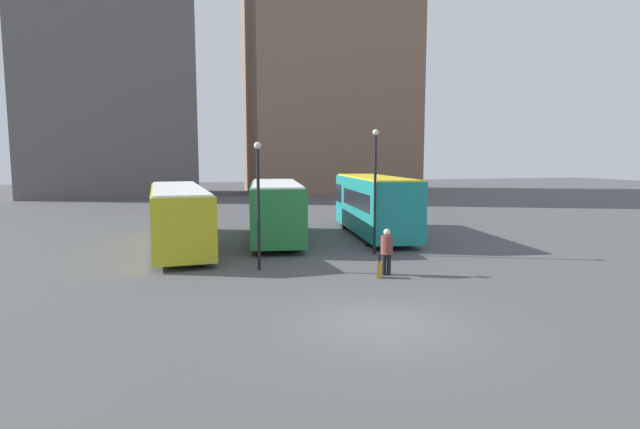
% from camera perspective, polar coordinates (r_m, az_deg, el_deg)
% --- Properties ---
extents(ground_plane, '(160.00, 160.00, 0.00)m').
position_cam_1_polar(ground_plane, '(13.62, 7.30, -12.27)').
color(ground_plane, '#4C4C4F').
extents(building_block_left, '(18.39, 11.96, 34.66)m').
position_cam_1_polar(building_block_left, '(64.52, -22.82, 17.59)').
color(building_block_left, '#5B5656').
rests_on(building_block_left, ground_plane).
extents(building_block_right, '(20.50, 13.36, 24.61)m').
position_cam_1_polar(building_block_right, '(65.93, 1.01, 13.41)').
color(building_block_right, '#7F604C').
rests_on(building_block_right, ground_plane).
extents(bus_0, '(3.05, 12.04, 2.95)m').
position_cam_1_polar(bus_0, '(25.70, -15.92, 0.09)').
color(bus_0, gold).
rests_on(bus_0, ground_plane).
extents(bus_1, '(3.93, 9.50, 3.08)m').
position_cam_1_polar(bus_1, '(26.53, -5.08, 0.63)').
color(bus_1, '#237A38').
rests_on(bus_1, ground_plane).
extents(bus_2, '(3.74, 10.24, 3.33)m').
position_cam_1_polar(bus_2, '(28.17, 6.14, 1.24)').
color(bus_2, '#19847F').
rests_on(bus_2, ground_plane).
extents(traveler, '(0.60, 0.60, 1.75)m').
position_cam_1_polar(traveler, '(18.77, 7.64, -3.78)').
color(traveler, black).
rests_on(traveler, ground_plane).
extents(suitcase, '(0.28, 0.35, 0.87)m').
position_cam_1_polar(suitcase, '(18.47, 6.80, -6.24)').
color(suitcase, '#B27A1E').
rests_on(suitcase, ground_plane).
extents(lamp_post_0, '(0.28, 0.28, 5.63)m').
position_cam_1_polar(lamp_post_0, '(22.47, 6.32, 3.77)').
color(lamp_post_0, black).
rests_on(lamp_post_0, ground_plane).
extents(lamp_post_1, '(0.28, 0.28, 4.97)m').
position_cam_1_polar(lamp_post_1, '(19.31, -7.07, 2.30)').
color(lamp_post_1, black).
rests_on(lamp_post_1, ground_plane).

